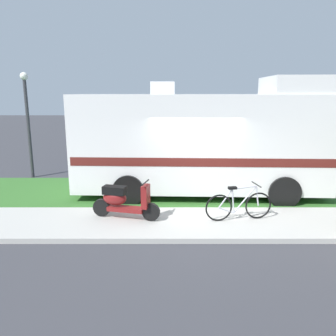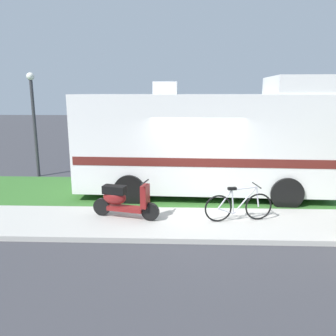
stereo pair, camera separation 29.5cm
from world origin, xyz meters
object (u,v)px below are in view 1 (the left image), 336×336
motorhome_rv (205,141)px  bicycle (240,205)px  pickup_truck_near (151,143)px  street_lamp_post (29,114)px  scooter (124,200)px

motorhome_rv → bicycle: bearing=-75.3°
pickup_truck_near → street_lamp_post: (-4.35, -2.14, 1.39)m
scooter → street_lamp_post: 6.38m
bicycle → street_lamp_post: (-6.86, 4.70, 1.88)m
bicycle → street_lamp_post: 8.53m
motorhome_rv → street_lamp_post: street_lamp_post is taller
scooter → pickup_truck_near: (0.30, 6.73, 0.41)m
motorhome_rv → pickup_truck_near: bearing=113.0°
motorhome_rv → pickup_truck_near: (-1.87, 4.41, -0.73)m
bicycle → pickup_truck_near: pickup_truck_near is taller
scooter → pickup_truck_near: bearing=87.4°
scooter → street_lamp_post: bearing=131.5°
bicycle → pickup_truck_near: 7.30m
motorhome_rv → scooter: size_ratio=4.43×
pickup_truck_near → scooter: bearing=-92.6°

